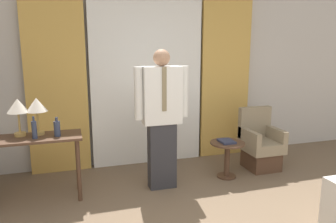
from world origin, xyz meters
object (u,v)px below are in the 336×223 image
Objects in this scene: bottle_near_edge at (34,129)px; book at (226,141)px; table_lamp_left at (18,108)px; person at (162,115)px; bottle_by_lamp at (57,128)px; table_lamp_right at (37,107)px; armchair at (260,146)px; side_table at (227,153)px; desk at (30,149)px.

bottle_near_edge is 1.08× the size of book.
table_lamp_left is 1.84× the size of book.
bottle_near_edge reaches higher than book.
person is at bearing -5.86° from table_lamp_left.
bottle_by_lamp is at bearing 178.70° from person.
bottle_near_edge is at bearing -174.61° from bottle_by_lamp.
book is (2.23, 0.02, -0.36)m from bottle_by_lamp.
armchair is (3.11, 0.05, -0.79)m from table_lamp_right.
book is (2.47, 0.04, -0.37)m from bottle_near_edge.
bottle_by_lamp reaches higher than side_table.
table_lamp_right is 1.71× the size of bottle_near_edge.
armchair is at bearing 0.95° from table_lamp_right.
bottle_by_lamp reaches higher than armchair.
side_table is (2.66, -0.13, -0.78)m from table_lamp_left.
book is at bearing 172.13° from side_table.
bottle_by_lamp is 0.95× the size of book.
bottle_near_edge is at bearing -43.88° from table_lamp_left.
bottle_near_edge reaches higher than side_table.
table_lamp_left reaches higher than bottle_near_edge.
table_lamp_left is 0.33m from bottle_near_edge.
table_lamp_right is at bearing 173.34° from person.
bottle_by_lamp is at bearing 5.39° from bottle_near_edge.
desk is 2.66× the size of table_lamp_right.
table_lamp_left is 0.25× the size of person.
table_lamp_left is at bearing 177.17° from side_table.
person is (1.59, -0.08, 0.32)m from desk.
side_table is (2.46, -0.13, -0.78)m from table_lamp_right.
bottle_near_edge is 0.51× the size of side_table.
table_lamp_left is at bearing 180.00° from table_lamp_right.
desk is 2.55m from book.
armchair is 0.68m from side_table.
desk is 2.58m from side_table.
bottle_near_edge is 1.14× the size of bottle_by_lamp.
person is (1.52, -0.01, 0.07)m from bottle_near_edge.
table_lamp_left is 0.49× the size of armchair.
bottle_near_edge reaches higher than bottle_by_lamp.
side_table is 2.13× the size of book.
table_lamp_right is 0.36m from bottle_by_lamp.
bottle_by_lamp is (0.32, -0.06, 0.24)m from desk.
bottle_near_edge is 0.25m from bottle_by_lamp.
desk is at bearing 179.07° from side_table.
side_table is (2.56, -0.04, -0.30)m from desk.
person is at bearing -6.66° from table_lamp_right.
side_table is (2.24, 0.01, -0.54)m from bottle_by_lamp.
armchair is at bearing 3.89° from bottle_by_lamp.
desk is 5.17× the size of bottle_by_lamp.
armchair reaches higher than book.
side_table is at bearing -0.93° from desk.
book is at bearing 2.68° from person.
bottle_by_lamp is at bearing -179.66° from side_table.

